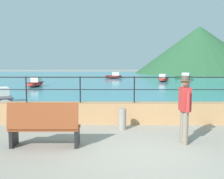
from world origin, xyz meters
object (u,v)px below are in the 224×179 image
at_px(boat_3, 184,77).
at_px(person_walking, 185,106).
at_px(boat_0, 114,76).
at_px(boat_1, 2,98).
at_px(bench_main, 44,125).
at_px(boat_4, 35,83).
at_px(bollard, 122,119).
at_px(boat_5, 163,79).

bearing_deg(boat_3, person_walking, -104.52).
bearing_deg(boat_0, boat_1, -106.23).
bearing_deg(person_walking, boat_3, 75.48).
bearing_deg(boat_0, boat_3, -11.25).
relative_size(bench_main, boat_1, 0.70).
relative_size(bench_main, person_walking, 0.97).
bearing_deg(person_walking, boat_4, 118.66).
relative_size(bench_main, boat_0, 0.72).
relative_size(boat_0, boat_1, 0.97).
height_order(bench_main, bollard, bench_main).
relative_size(boat_3, boat_4, 1.02).
xyz_separation_m(person_walking, boat_0, (-1.81, 25.08, -0.65)).
bearing_deg(boat_1, person_walking, -40.87).
height_order(bench_main, boat_4, bench_main).
distance_m(bollard, boat_4, 15.09).
bearing_deg(bollard, boat_0, 90.67).
height_order(bench_main, boat_0, bench_main).
xyz_separation_m(bench_main, boat_3, (9.59, 23.82, -0.23)).
relative_size(boat_3, boat_5, 1.00).
height_order(bollard, boat_1, boat_1).
bearing_deg(boat_4, boat_1, -84.08).
bearing_deg(boat_3, boat_5, -134.07).
relative_size(person_walking, boat_0, 0.74).
distance_m(bollard, boat_3, 23.37).
bearing_deg(boat_5, bench_main, -107.89).
bearing_deg(person_walking, bollard, 137.16).
distance_m(bollard, boat_0, 23.66).
distance_m(boat_1, boat_4, 8.71).
xyz_separation_m(person_walking, boat_5, (3.24, 20.56, -0.65)).
bearing_deg(boat_3, bollard, -109.05).
height_order(bench_main, boat_1, bench_main).
distance_m(bench_main, boat_0, 25.45).
distance_m(boat_0, boat_1, 19.56).
height_order(boat_0, boat_5, same).
height_order(bollard, boat_4, boat_4).
bearing_deg(boat_0, bench_main, -93.80).
relative_size(person_walking, bollard, 2.64).
xyz_separation_m(person_walking, bollard, (-1.53, 1.42, -0.65)).
bearing_deg(boat_0, boat_4, -122.20).
distance_m(person_walking, boat_3, 24.29).
relative_size(bench_main, bollard, 2.58).
distance_m(boat_0, boat_4, 11.95).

